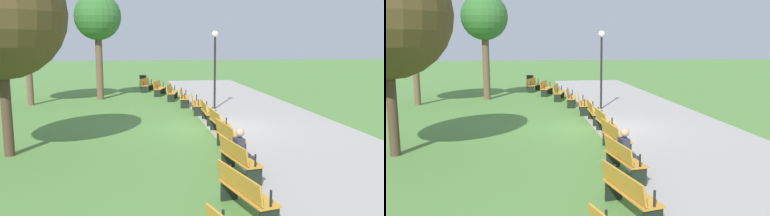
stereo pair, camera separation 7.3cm
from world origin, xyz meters
The scene contains 17 objects.
ground_plane centered at (0.00, 0.00, 0.00)m, with size 120.00×120.00×0.00m, color #54843D.
path_paving centered at (0.00, 2.48, 0.00)m, with size 38.95×5.50×0.01m, color #A39E99.
bench_0 centered at (-12.11, -2.26, 0.47)m, with size 1.72×1.03×0.89m.
bench_1 centered at (-9.98, -1.54, 0.47)m, with size 1.73×0.94×0.89m.
bench_2 centered at (-7.81, -0.96, 0.47)m, with size 1.73×0.84×0.89m.
bench_3 centered at (-5.60, -0.52, 0.47)m, with size 1.72×0.74×0.89m.
bench_4 centered at (-3.37, -0.23, 0.47)m, with size 1.70×0.63×0.89m.
bench_5 centered at (-1.12, -0.09, 0.47)m, with size 1.68×0.53×0.89m.
bench_6 centered at (1.12, -0.09, 0.47)m, with size 1.68×0.53×0.89m.
bench_7 centered at (3.37, -0.23, 0.47)m, with size 1.70×0.63×0.89m.
bench_8 centered at (5.60, -0.52, 0.47)m, with size 1.72×0.74×0.89m.
bench_9 centered at (7.81, -0.96, 0.47)m, with size 1.73×0.84×0.89m.
person_seated centered at (5.53, -0.39, 0.64)m, with size 0.39×0.56×1.20m.
tree_2 centered at (-8.67, -5.00, 4.59)m, with size 2.62×2.62×5.99m.
tree_4 centered at (-6.98, -8.43, 4.79)m, with size 3.76×3.76×6.69m.
lamp_post centered at (-4.48, 0.88, 2.67)m, with size 0.32×0.32×3.81m.
trash_bin centered at (-14.13, -2.45, 0.47)m, with size 0.49×0.49×0.93m, color black.
Camera 2 is at (14.79, -2.86, 3.24)m, focal length 37.51 mm.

